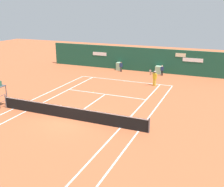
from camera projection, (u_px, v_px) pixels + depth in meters
name	position (u px, v px, depth m)	size (l,w,h in m)	color
ground_plane	(74.00, 116.00, 20.46)	(80.00, 80.00, 0.01)	#B25633
tennis_net	(69.00, 112.00, 19.80)	(12.10, 0.10, 1.07)	#4C4C51
sponsor_back_wall	(139.00, 60.00, 34.40)	(25.00, 1.02, 2.99)	#194C38
player_on_baseline	(154.00, 77.00, 28.02)	(0.77, 0.65, 1.81)	yellow
ball_kid_centre_post	(121.00, 66.00, 34.19)	(0.42, 0.21, 1.27)	black
ball_kid_left_post	(162.00, 70.00, 32.25)	(0.42, 0.17, 1.25)	black
tennis_ball_mid_court	(156.00, 93.00, 25.72)	(0.07, 0.07, 0.07)	#CCE033
tennis_ball_near_service_line	(93.00, 92.00, 26.23)	(0.07, 0.07, 0.07)	#CCE033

